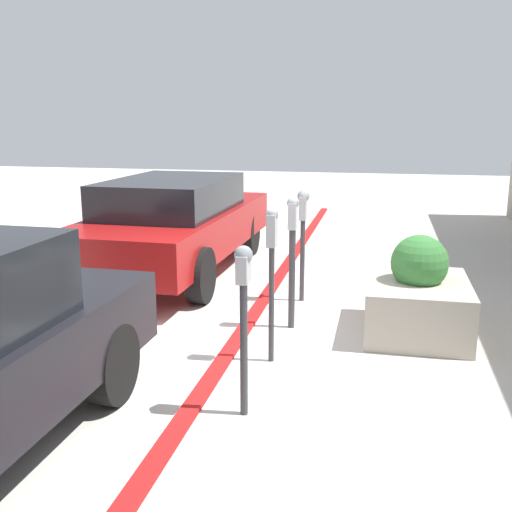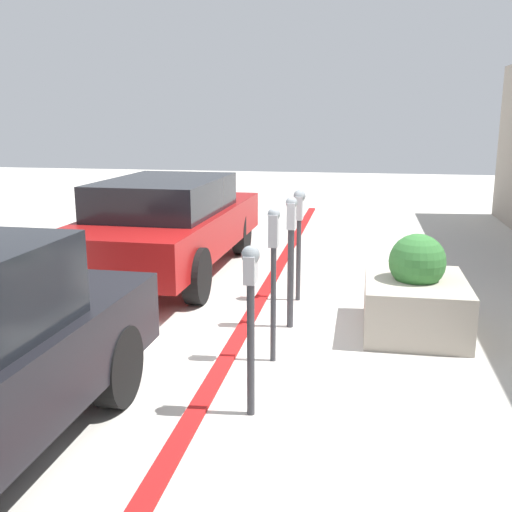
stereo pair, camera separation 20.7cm
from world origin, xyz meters
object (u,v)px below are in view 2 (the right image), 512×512
Objects in this scene: parking_meter_middle at (291,245)px; parking_meter_fourth at (299,221)px; planter_box at (415,297)px; parking_meter_nearest at (251,298)px; parking_meter_second at (274,256)px; parked_car_middle at (169,223)px.

parking_meter_fourth is (1.05, 0.02, 0.10)m from parking_meter_middle.
parking_meter_fourth reaches higher than planter_box.
parking_meter_nearest is 0.96× the size of parking_meter_fourth.
parking_meter_second is 1.08× the size of planter_box.
parking_meter_fourth is 0.31× the size of parked_car_middle.
parking_meter_nearest is 4.72m from parked_car_middle.
parking_meter_second is at bearing 127.85° from planter_box.
parking_meter_middle is 0.32× the size of parked_car_middle.
parking_meter_middle is 1.03× the size of parking_meter_fourth.
parked_car_middle reaches higher than parking_meter_fourth.
parking_meter_second is 0.32× the size of parked_car_middle.
parked_car_middle is (2.10, 2.14, -0.17)m from parking_meter_middle.
planter_box is at bearing -85.22° from parking_meter_middle.
parking_meter_fourth is at bearing -0.74° from parking_meter_nearest.
parking_meter_middle is at bearing 94.78° from planter_box.
parking_meter_middle is at bearing -178.80° from parking_meter_fourth.
parking_meter_nearest is 2.76m from planter_box.
parking_meter_middle is 1.52m from planter_box.
parking_meter_fourth is at bearing 56.74° from planter_box.
parked_car_middle is at bearing 33.91° from parking_meter_second.
parking_meter_nearest reaches higher than planter_box.
parking_meter_nearest is 0.93× the size of parking_meter_middle.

